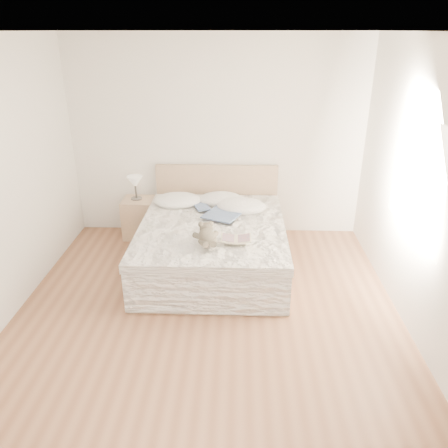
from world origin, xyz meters
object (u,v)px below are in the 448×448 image
(photo_book, at_px, (171,203))
(childrens_book, at_px, (236,239))
(bed, at_px, (213,242))
(nightstand, at_px, (140,218))
(table_lamp, at_px, (135,183))
(teddy_bear, at_px, (207,242))

(photo_book, xyz_separation_m, childrens_book, (0.87, -1.06, 0.00))
(bed, bearing_deg, nightstand, 143.85)
(bed, xyz_separation_m, childrens_book, (0.29, -0.57, 0.32))
(photo_book, bearing_deg, table_lamp, 153.66)
(bed, height_order, nightstand, bed)
(photo_book, bearing_deg, bed, -37.49)
(nightstand, xyz_separation_m, photo_book, (0.50, -0.29, 0.35))
(bed, relative_size, table_lamp, 6.49)
(photo_book, relative_size, teddy_bear, 0.88)
(nightstand, bearing_deg, table_lamp, 156.03)
(bed, xyz_separation_m, photo_book, (-0.58, 0.50, 0.32))
(bed, relative_size, nightstand, 3.83)
(nightstand, height_order, table_lamp, table_lamp)
(photo_book, distance_m, childrens_book, 1.37)
(bed, height_order, childrens_book, bed)
(table_lamp, xyz_separation_m, childrens_book, (1.40, -1.36, -0.17))
(bed, relative_size, childrens_book, 6.24)
(childrens_book, bearing_deg, photo_book, 129.32)
(bed, bearing_deg, photo_book, 139.24)
(teddy_bear, bearing_deg, photo_book, 101.75)
(childrens_book, bearing_deg, bed, 117.21)
(table_lamp, height_order, photo_book, table_lamp)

